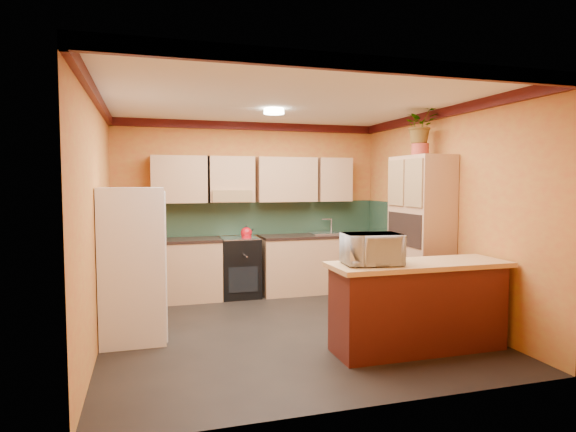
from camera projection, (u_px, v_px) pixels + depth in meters
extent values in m
plane|color=black|center=(287.00, 329.00, 5.76)|extent=(4.20, 4.20, 0.00)
cube|color=white|center=(287.00, 101.00, 5.57)|extent=(4.20, 4.20, 0.04)
cube|color=#BF8B33|center=(250.00, 208.00, 7.67)|extent=(4.20, 0.04, 2.70)
cube|color=#BF8B33|center=(365.00, 236.00, 3.65)|extent=(4.20, 0.04, 2.70)
cube|color=#BF8B33|center=(96.00, 221.00, 5.07)|extent=(0.04, 4.20, 2.70)
cube|color=#BF8B33|center=(442.00, 214.00, 6.26)|extent=(0.04, 4.20, 2.70)
cube|color=#1B3224|center=(266.00, 218.00, 7.74)|extent=(3.70, 0.02, 0.53)
cube|color=#1B3224|center=(389.00, 219.00, 7.60)|extent=(0.02, 1.40, 0.53)
cube|color=tan|center=(259.00, 180.00, 7.51)|extent=(3.10, 0.34, 0.70)
cylinder|color=white|center=(274.00, 112.00, 6.15)|extent=(0.26, 0.26, 0.06)
cube|color=tan|center=(279.00, 266.00, 7.56)|extent=(3.65, 0.60, 0.88)
cube|color=black|center=(279.00, 237.00, 7.53)|extent=(3.65, 0.62, 0.04)
cube|color=black|center=(240.00, 267.00, 7.38)|extent=(0.58, 0.58, 0.91)
cube|color=silver|center=(325.00, 233.00, 7.74)|extent=(0.48, 0.40, 0.03)
cube|color=tan|center=(380.00, 269.00, 7.31)|extent=(0.60, 0.80, 0.88)
cube|color=black|center=(380.00, 239.00, 7.28)|extent=(0.62, 0.80, 0.04)
cube|color=white|center=(133.00, 265.00, 5.30)|extent=(0.68, 0.66, 1.70)
cube|color=tan|center=(421.00, 236.00, 6.30)|extent=(0.48, 0.90, 2.10)
cylinder|color=#AB3929|center=(420.00, 150.00, 6.26)|extent=(0.22, 0.22, 0.16)
imported|color=tan|center=(421.00, 125.00, 6.24)|extent=(0.48, 0.43, 0.48)
cube|color=#521513|center=(418.00, 308.00, 5.02)|extent=(1.80, 0.55, 0.88)
cube|color=#DDAD6B|center=(419.00, 264.00, 4.99)|extent=(1.90, 0.65, 0.05)
imported|color=white|center=(372.00, 249.00, 4.82)|extent=(0.61, 0.44, 0.31)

